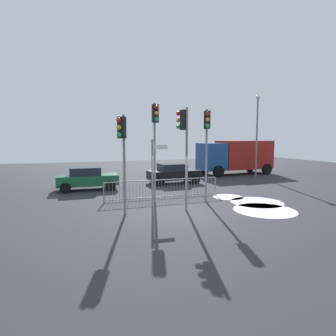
{
  "coord_description": "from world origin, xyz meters",
  "views": [
    {
      "loc": [
        -4.79,
        -11.65,
        3.3
      ],
      "look_at": [
        0.23,
        2.77,
        1.71
      ],
      "focal_mm": 30.21,
      "sensor_mm": 36.0,
      "label": 1
    }
  ],
  "objects_px": {
    "traffic_light_foreground_right": "(184,136)",
    "car_green_trailing": "(87,178)",
    "direction_sign_post": "(154,170)",
    "traffic_light_foreground_left": "(155,130)",
    "street_lamp": "(257,127)",
    "delivery_truck": "(236,155)",
    "traffic_light_mid_right": "(122,142)",
    "car_black_near": "(174,173)",
    "traffic_light_rear_left": "(207,135)"
  },
  "relations": [
    {
      "from": "car_black_near",
      "to": "car_green_trailing",
      "type": "bearing_deg",
      "value": -175.37
    },
    {
      "from": "direction_sign_post",
      "to": "traffic_light_rear_left",
      "type": "bearing_deg",
      "value": 6.67
    },
    {
      "from": "traffic_light_foreground_right",
      "to": "car_green_trailing",
      "type": "height_order",
      "value": "traffic_light_foreground_right"
    },
    {
      "from": "traffic_light_foreground_left",
      "to": "street_lamp",
      "type": "xyz_separation_m",
      "value": [
        11.24,
        6.9,
        0.55
      ]
    },
    {
      "from": "street_lamp",
      "to": "direction_sign_post",
      "type": "bearing_deg",
      "value": -145.76
    },
    {
      "from": "car_green_trailing",
      "to": "direction_sign_post",
      "type": "bearing_deg",
      "value": -64.74
    },
    {
      "from": "car_black_near",
      "to": "street_lamp",
      "type": "relative_size",
      "value": 0.55
    },
    {
      "from": "traffic_light_rear_left",
      "to": "direction_sign_post",
      "type": "height_order",
      "value": "traffic_light_rear_left"
    },
    {
      "from": "direction_sign_post",
      "to": "traffic_light_foreground_right",
      "type": "bearing_deg",
      "value": -33.16
    },
    {
      "from": "car_green_trailing",
      "to": "delivery_truck",
      "type": "relative_size",
      "value": 0.53
    },
    {
      "from": "traffic_light_rear_left",
      "to": "traffic_light_foreground_right",
      "type": "xyz_separation_m",
      "value": [
        -1.7,
        -1.06,
        -0.07
      ]
    },
    {
      "from": "traffic_light_mid_right",
      "to": "delivery_truck",
      "type": "relative_size",
      "value": 0.6
    },
    {
      "from": "direction_sign_post",
      "to": "street_lamp",
      "type": "height_order",
      "value": "street_lamp"
    },
    {
      "from": "car_black_near",
      "to": "traffic_light_foreground_left",
      "type": "bearing_deg",
      "value": -120.08
    },
    {
      "from": "traffic_light_rear_left",
      "to": "traffic_light_mid_right",
      "type": "relative_size",
      "value": 1.11
    },
    {
      "from": "traffic_light_foreground_right",
      "to": "direction_sign_post",
      "type": "height_order",
      "value": "traffic_light_foreground_right"
    },
    {
      "from": "traffic_light_rear_left",
      "to": "traffic_light_foreground_left",
      "type": "height_order",
      "value": "traffic_light_foreground_left"
    },
    {
      "from": "traffic_light_mid_right",
      "to": "delivery_truck",
      "type": "bearing_deg",
      "value": -100.25
    },
    {
      "from": "street_lamp",
      "to": "car_black_near",
      "type": "bearing_deg",
      "value": -170.99
    },
    {
      "from": "traffic_light_foreground_right",
      "to": "direction_sign_post",
      "type": "bearing_deg",
      "value": 96.45
    },
    {
      "from": "car_green_trailing",
      "to": "street_lamp",
      "type": "xyz_separation_m",
      "value": [
        14.37,
        1.95,
        3.51
      ]
    },
    {
      "from": "direction_sign_post",
      "to": "car_green_trailing",
      "type": "distance_m",
      "value": 6.65
    },
    {
      "from": "traffic_light_foreground_right",
      "to": "car_green_trailing",
      "type": "distance_m",
      "value": 8.32
    },
    {
      "from": "traffic_light_foreground_left",
      "to": "car_black_near",
      "type": "distance_m",
      "value": 7.04
    },
    {
      "from": "traffic_light_mid_right",
      "to": "direction_sign_post",
      "type": "height_order",
      "value": "traffic_light_mid_right"
    },
    {
      "from": "traffic_light_mid_right",
      "to": "direction_sign_post",
      "type": "relative_size",
      "value": 1.32
    },
    {
      "from": "traffic_light_foreground_right",
      "to": "car_green_trailing",
      "type": "bearing_deg",
      "value": 72.24
    },
    {
      "from": "direction_sign_post",
      "to": "delivery_truck",
      "type": "bearing_deg",
      "value": 45.09
    },
    {
      "from": "street_lamp",
      "to": "traffic_light_foreground_right",
      "type": "bearing_deg",
      "value": -139.95
    },
    {
      "from": "traffic_light_foreground_right",
      "to": "street_lamp",
      "type": "relative_size",
      "value": 0.67
    },
    {
      "from": "traffic_light_foreground_left",
      "to": "street_lamp",
      "type": "height_order",
      "value": "street_lamp"
    },
    {
      "from": "delivery_truck",
      "to": "car_green_trailing",
      "type": "bearing_deg",
      "value": 12.5
    },
    {
      "from": "traffic_light_foreground_left",
      "to": "traffic_light_foreground_right",
      "type": "distance_m",
      "value": 2.06
    },
    {
      "from": "traffic_light_foreground_right",
      "to": "street_lamp",
      "type": "xyz_separation_m",
      "value": [
        10.45,
        8.78,
        0.84
      ]
    },
    {
      "from": "traffic_light_foreground_right",
      "to": "delivery_truck",
      "type": "height_order",
      "value": "traffic_light_foreground_right"
    },
    {
      "from": "traffic_light_foreground_left",
      "to": "car_black_near",
      "type": "height_order",
      "value": "traffic_light_foreground_left"
    },
    {
      "from": "car_green_trailing",
      "to": "delivery_truck",
      "type": "distance_m",
      "value": 14.14
    },
    {
      "from": "traffic_light_foreground_left",
      "to": "street_lamp",
      "type": "bearing_deg",
      "value": -145.86
    },
    {
      "from": "traffic_light_foreground_left",
      "to": "traffic_light_mid_right",
      "type": "xyz_separation_m",
      "value": [
        -2.03,
        -1.95,
        -0.57
      ]
    },
    {
      "from": "direction_sign_post",
      "to": "car_black_near",
      "type": "xyz_separation_m",
      "value": [
        3.46,
        6.63,
        -1.05
      ]
    },
    {
      "from": "traffic_light_foreground_right",
      "to": "traffic_light_rear_left",
      "type": "bearing_deg",
      "value": -15.74
    },
    {
      "from": "traffic_light_foreground_right",
      "to": "street_lamp",
      "type": "bearing_deg",
      "value": -7.55
    },
    {
      "from": "traffic_light_mid_right",
      "to": "car_black_near",
      "type": "distance_m",
      "value": 9.43
    },
    {
      "from": "traffic_light_foreground_left",
      "to": "direction_sign_post",
      "type": "bearing_deg",
      "value": 71.52
    },
    {
      "from": "traffic_light_foreground_left",
      "to": "traffic_light_foreground_right",
      "type": "relative_size",
      "value": 1.09
    },
    {
      "from": "traffic_light_foreground_left",
      "to": "delivery_truck",
      "type": "bearing_deg",
      "value": -137.16
    },
    {
      "from": "direction_sign_post",
      "to": "car_black_near",
      "type": "relative_size",
      "value": 0.85
    },
    {
      "from": "traffic_light_foreground_left",
      "to": "traffic_light_foreground_right",
      "type": "xyz_separation_m",
      "value": [
        0.79,
        -1.88,
        -0.29
      ]
    },
    {
      "from": "traffic_light_rear_left",
      "to": "delivery_truck",
      "type": "distance_m",
      "value": 12.63
    },
    {
      "from": "traffic_light_mid_right",
      "to": "street_lamp",
      "type": "bearing_deg",
      "value": -107.41
    }
  ]
}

